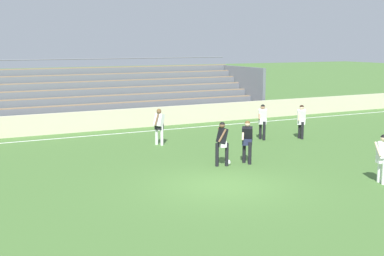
{
  "coord_description": "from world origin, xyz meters",
  "views": [
    {
      "loc": [
        -7.85,
        -13.61,
        4.51
      ],
      "look_at": [
        0.95,
        4.03,
        1.19
      ],
      "focal_mm": 47.69,
      "sensor_mm": 36.0,
      "label": 1
    }
  ],
  "objects_px": {
    "player_white_dropping_back": "(383,155)",
    "player_white_wide_right": "(263,119)",
    "player_dark_wide_left": "(222,140)",
    "player_white_trailing_run": "(301,119)",
    "bleacher_stand": "(27,97)",
    "player_white_pressing_high": "(159,124)",
    "player_dark_on_ball": "(247,138)",
    "soccer_ball": "(228,162)"
  },
  "relations": [
    {
      "from": "player_dark_on_ball",
      "to": "player_white_wide_right",
      "type": "distance_m",
      "value": 4.9
    },
    {
      "from": "soccer_ball",
      "to": "player_dark_on_ball",
      "type": "bearing_deg",
      "value": -4.93
    },
    {
      "from": "player_white_dropping_back",
      "to": "player_white_trailing_run",
      "type": "bearing_deg",
      "value": 70.73
    },
    {
      "from": "player_white_pressing_high",
      "to": "player_dark_on_ball",
      "type": "bearing_deg",
      "value": -71.38
    },
    {
      "from": "bleacher_stand",
      "to": "player_white_pressing_high",
      "type": "relative_size",
      "value": 16.93
    },
    {
      "from": "player_dark_wide_left",
      "to": "player_white_wide_right",
      "type": "bearing_deg",
      "value": 40.54
    },
    {
      "from": "player_dark_on_ball",
      "to": "player_white_wide_right",
      "type": "relative_size",
      "value": 0.98
    },
    {
      "from": "player_dark_wide_left",
      "to": "player_white_wide_right",
      "type": "height_order",
      "value": "player_white_wide_right"
    },
    {
      "from": "bleacher_stand",
      "to": "player_white_wide_right",
      "type": "height_order",
      "value": "bleacher_stand"
    },
    {
      "from": "bleacher_stand",
      "to": "player_dark_wide_left",
      "type": "xyz_separation_m",
      "value": [
        4.89,
        -12.73,
        -0.57
      ]
    },
    {
      "from": "player_white_trailing_run",
      "to": "soccer_ball",
      "type": "bearing_deg",
      "value": -152.47
    },
    {
      "from": "soccer_ball",
      "to": "player_white_wide_right",
      "type": "bearing_deg",
      "value": 42.21
    },
    {
      "from": "player_white_trailing_run",
      "to": "player_white_pressing_high",
      "type": "height_order",
      "value": "player_white_pressing_high"
    },
    {
      "from": "player_dark_on_ball",
      "to": "player_white_pressing_high",
      "type": "relative_size",
      "value": 1.0
    },
    {
      "from": "player_dark_on_ball",
      "to": "player_white_trailing_run",
      "type": "xyz_separation_m",
      "value": [
        4.97,
        3.08,
        -0.01
      ]
    },
    {
      "from": "player_white_dropping_back",
      "to": "player_white_trailing_run",
      "type": "height_order",
      "value": "player_white_trailing_run"
    },
    {
      "from": "player_dark_wide_left",
      "to": "soccer_ball",
      "type": "bearing_deg",
      "value": 2.15
    },
    {
      "from": "player_white_trailing_run",
      "to": "player_dark_on_ball",
      "type": "bearing_deg",
      "value": -148.27
    },
    {
      "from": "player_white_wide_right",
      "to": "player_dark_on_ball",
      "type": "bearing_deg",
      "value": -130.93
    },
    {
      "from": "bleacher_stand",
      "to": "player_white_dropping_back",
      "type": "bearing_deg",
      "value": -63.93
    },
    {
      "from": "player_dark_on_ball",
      "to": "player_white_wide_right",
      "type": "height_order",
      "value": "player_white_wide_right"
    },
    {
      "from": "player_white_dropping_back",
      "to": "soccer_ball",
      "type": "height_order",
      "value": "player_white_dropping_back"
    },
    {
      "from": "player_white_dropping_back",
      "to": "player_white_pressing_high",
      "type": "xyz_separation_m",
      "value": [
        -4.0,
        8.97,
        0.01
      ]
    },
    {
      "from": "player_dark_on_ball",
      "to": "player_white_pressing_high",
      "type": "bearing_deg",
      "value": 108.62
    },
    {
      "from": "player_white_wide_right",
      "to": "player_white_pressing_high",
      "type": "xyz_separation_m",
      "value": [
        -4.8,
        1.0,
        -0.03
      ]
    },
    {
      "from": "player_white_pressing_high",
      "to": "player_dark_wide_left",
      "type": "bearing_deg",
      "value": -83.42
    },
    {
      "from": "player_white_dropping_back",
      "to": "player_white_pressing_high",
      "type": "distance_m",
      "value": 9.82
    },
    {
      "from": "player_dark_wide_left",
      "to": "player_white_trailing_run",
      "type": "xyz_separation_m",
      "value": [
        6.02,
        3.02,
        -0.03
      ]
    },
    {
      "from": "player_dark_on_ball",
      "to": "soccer_ball",
      "type": "relative_size",
      "value": 7.42
    },
    {
      "from": "player_white_dropping_back",
      "to": "player_white_pressing_high",
      "type": "relative_size",
      "value": 0.99
    },
    {
      "from": "player_dark_on_ball",
      "to": "player_white_pressing_high",
      "type": "xyz_separation_m",
      "value": [
        -1.59,
        4.71,
        -0.0
      ]
    },
    {
      "from": "player_white_pressing_high",
      "to": "soccer_ball",
      "type": "xyz_separation_m",
      "value": [
        0.79,
        -4.64,
        -0.85
      ]
    },
    {
      "from": "player_dark_on_ball",
      "to": "soccer_ball",
      "type": "bearing_deg",
      "value": 175.07
    },
    {
      "from": "player_white_wide_right",
      "to": "bleacher_stand",
      "type": "bearing_deg",
      "value": 135.2
    },
    {
      "from": "player_white_dropping_back",
      "to": "player_white_wide_right",
      "type": "distance_m",
      "value": 8.01
    },
    {
      "from": "player_dark_wide_left",
      "to": "player_white_pressing_high",
      "type": "relative_size",
      "value": 1.02
    },
    {
      "from": "player_dark_wide_left",
      "to": "player_white_trailing_run",
      "type": "distance_m",
      "value": 6.74
    },
    {
      "from": "player_dark_wide_left",
      "to": "player_dark_on_ball",
      "type": "relative_size",
      "value": 1.01
    },
    {
      "from": "player_white_dropping_back",
      "to": "soccer_ball",
      "type": "bearing_deg",
      "value": 126.5
    },
    {
      "from": "bleacher_stand",
      "to": "player_dark_on_ball",
      "type": "height_order",
      "value": "bleacher_stand"
    },
    {
      "from": "player_white_pressing_high",
      "to": "bleacher_stand",
      "type": "bearing_deg",
      "value": 118.28
    },
    {
      "from": "bleacher_stand",
      "to": "player_white_pressing_high",
      "type": "height_order",
      "value": "bleacher_stand"
    }
  ]
}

